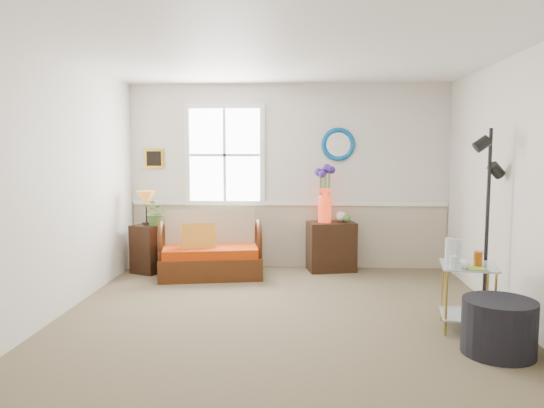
# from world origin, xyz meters

# --- Properties ---
(floor) EXTENTS (4.50, 5.00, 0.01)m
(floor) POSITION_xyz_m (0.00, 0.00, 0.00)
(floor) COLOR #6D6149
(floor) RESTS_ON ground
(ceiling) EXTENTS (4.50, 5.00, 0.01)m
(ceiling) POSITION_xyz_m (0.00, 0.00, 2.60)
(ceiling) COLOR white
(ceiling) RESTS_ON walls
(walls) EXTENTS (4.51, 5.01, 2.60)m
(walls) POSITION_xyz_m (0.00, 0.00, 1.30)
(walls) COLOR silver
(walls) RESTS_ON floor
(wainscot) EXTENTS (4.46, 0.02, 0.90)m
(wainscot) POSITION_xyz_m (0.00, 2.48, 0.45)
(wainscot) COLOR tan
(wainscot) RESTS_ON walls
(chair_rail) EXTENTS (4.46, 0.04, 0.06)m
(chair_rail) POSITION_xyz_m (0.00, 2.47, 0.92)
(chair_rail) COLOR white
(chair_rail) RESTS_ON walls
(window) EXTENTS (1.14, 0.06, 1.44)m
(window) POSITION_xyz_m (-0.90, 2.47, 1.60)
(window) COLOR white
(window) RESTS_ON walls
(picture) EXTENTS (0.28, 0.03, 0.28)m
(picture) POSITION_xyz_m (-1.92, 2.48, 1.55)
(picture) COLOR #AF8623
(picture) RESTS_ON walls
(mirror) EXTENTS (0.47, 0.07, 0.47)m
(mirror) POSITION_xyz_m (0.70, 2.48, 1.75)
(mirror) COLOR #0F71C1
(mirror) RESTS_ON walls
(loveseat) EXTENTS (1.43, 0.97, 0.86)m
(loveseat) POSITION_xyz_m (-1.01, 1.83, 0.43)
(loveseat) COLOR #56290C
(loveseat) RESTS_ON floor
(throw_pillow) EXTENTS (0.45, 0.25, 0.44)m
(throw_pillow) POSITION_xyz_m (-1.15, 1.75, 0.50)
(throw_pillow) COLOR orange
(throw_pillow) RESTS_ON loveseat
(lamp_stand) EXTENTS (0.49, 0.49, 0.65)m
(lamp_stand) POSITION_xyz_m (-1.90, 2.02, 0.33)
(lamp_stand) COLOR black
(lamp_stand) RESTS_ON floor
(table_lamp) EXTENTS (0.33, 0.33, 0.47)m
(table_lamp) POSITION_xyz_m (-1.91, 2.00, 0.89)
(table_lamp) COLOR orange
(table_lamp) RESTS_ON lamp_stand
(potted_plant) EXTENTS (0.48, 0.48, 0.28)m
(potted_plant) POSITION_xyz_m (-1.76, 1.95, 0.79)
(potted_plant) COLOR #4A732F
(potted_plant) RESTS_ON lamp_stand
(cabinet) EXTENTS (0.70, 0.53, 0.68)m
(cabinet) POSITION_xyz_m (0.61, 2.26, 0.34)
(cabinet) COLOR black
(cabinet) RESTS_ON floor
(flower_vase) EXTENTS (0.25, 0.25, 0.77)m
(flower_vase) POSITION_xyz_m (0.51, 2.26, 1.07)
(flower_vase) COLOR red
(flower_vase) RESTS_ON cabinet
(side_table) EXTENTS (0.57, 0.57, 0.62)m
(side_table) POSITION_xyz_m (1.74, -0.11, 0.31)
(side_table) COLOR gold
(side_table) RESTS_ON floor
(tabletop_items) EXTENTS (0.42, 0.42, 0.24)m
(tabletop_items) POSITION_xyz_m (1.70, -0.14, 0.74)
(tabletop_items) COLOR silver
(tabletop_items) RESTS_ON side_table
(floor_lamp) EXTENTS (0.28, 0.28, 1.89)m
(floor_lamp) POSITION_xyz_m (2.06, 0.38, 0.95)
(floor_lamp) COLOR black
(floor_lamp) RESTS_ON floor
(ottoman) EXTENTS (0.59, 0.59, 0.46)m
(ottoman) POSITION_xyz_m (1.82, -0.69, 0.23)
(ottoman) COLOR black
(ottoman) RESTS_ON floor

